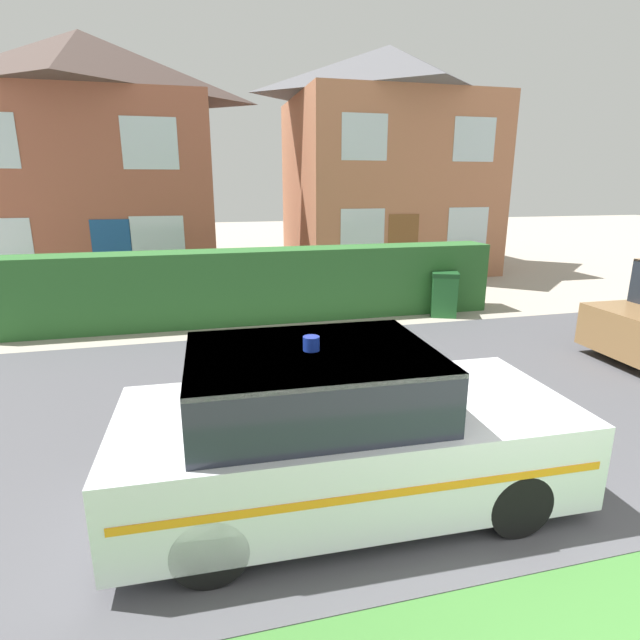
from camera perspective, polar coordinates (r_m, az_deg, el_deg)
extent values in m
cube|color=#4C4C51|center=(7.49, 9.05, -8.53)|extent=(28.00, 6.98, 0.01)
cube|color=#2D662D|center=(11.26, -7.23, 3.92)|extent=(11.03, 0.87, 1.61)
cylinder|color=black|center=(4.96, 21.52, -18.82)|extent=(0.61, 0.22, 0.60)
cylinder|color=black|center=(6.18, 13.04, -10.99)|extent=(0.61, 0.22, 0.60)
cylinder|color=black|center=(4.28, -12.52, -24.10)|extent=(0.61, 0.22, 0.60)
cylinder|color=black|center=(5.65, -12.64, -13.59)|extent=(0.61, 0.22, 0.60)
cube|color=silver|center=(4.94, 3.11, -14.03)|extent=(4.30, 1.96, 0.82)
cube|color=#232833|center=(4.57, -0.98, -6.88)|extent=(2.24, 1.71, 0.57)
cube|color=silver|center=(4.47, -1.00, -3.72)|extent=(2.24, 1.71, 0.04)
cube|color=orange|center=(4.17, 6.71, -19.31)|extent=(4.03, 0.12, 0.07)
cube|color=orange|center=(5.71, 0.62, -9.08)|extent=(4.03, 0.12, 0.07)
cylinder|color=#1933A5|center=(4.45, -1.00, -2.70)|extent=(0.15, 0.15, 0.13)
cylinder|color=black|center=(10.73, 30.56, -1.34)|extent=(0.63, 0.21, 0.63)
cube|color=#93513D|center=(17.31, -24.22, 13.05)|extent=(6.88, 5.49, 5.43)
pyramid|color=#473833|center=(17.62, -25.63, 24.86)|extent=(7.22, 5.76, 1.83)
cube|color=navy|center=(14.61, -22.54, 6.46)|extent=(1.00, 0.02, 2.10)
cube|color=silver|center=(15.15, -32.52, 7.31)|extent=(1.40, 0.02, 1.30)
cube|color=silver|center=(14.42, -18.02, 8.66)|extent=(1.40, 0.02, 1.30)
cube|color=silver|center=(14.38, -18.87, 18.58)|extent=(1.40, 0.02, 1.30)
cube|color=#A86B4C|center=(18.65, 7.45, 14.92)|extent=(6.47, 5.60, 5.83)
pyramid|color=#56565B|center=(19.01, 7.88, 26.28)|extent=(6.79, 5.88, 1.66)
cube|color=brown|center=(16.01, 9.44, 8.09)|extent=(1.00, 0.02, 2.10)
cube|color=silver|center=(15.46, 4.90, 10.16)|extent=(1.40, 0.02, 1.30)
cube|color=silver|center=(16.95, 16.53, 10.05)|extent=(1.40, 0.02, 1.30)
cube|color=silver|center=(15.45, 5.13, 20.12)|extent=(1.40, 0.02, 1.30)
cube|color=silver|center=(16.94, 17.25, 19.10)|extent=(1.40, 0.02, 1.30)
cube|color=#23662D|center=(12.02, 13.97, 2.67)|extent=(0.74, 0.74, 0.94)
cube|color=#184720|center=(11.93, 14.13, 5.10)|extent=(0.78, 0.78, 0.10)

